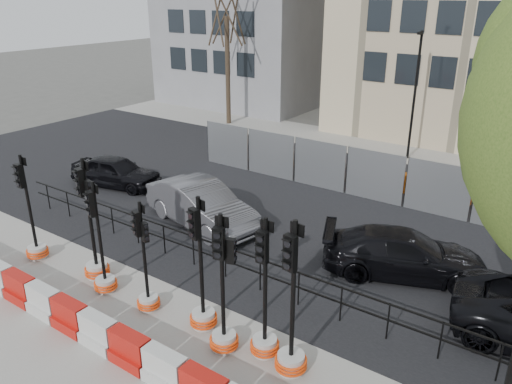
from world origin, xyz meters
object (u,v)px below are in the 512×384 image
Objects in this scene: car_c at (404,254)px; traffic_signal_h at (291,343)px; car_a at (116,171)px; traffic_signal_a at (35,238)px; traffic_signal_d at (147,285)px.

traffic_signal_h is at bearing 151.11° from car_c.
traffic_signal_h is 12.84m from car_a.
car_a is (-11.71, 5.27, -0.09)m from traffic_signal_h.
car_a is 0.82× the size of car_c.
traffic_signal_a is at bearing 97.34° from car_c.
traffic_signal_h is 5.30m from car_c.
traffic_signal_d is 0.84× the size of traffic_signal_h.
traffic_signal_a is 0.93× the size of traffic_signal_h.
traffic_signal_d is 0.74× the size of car_a.
traffic_signal_h reaches higher than traffic_signal_a.
traffic_signal_a reaches higher than car_a.
car_a is (-2.78, 5.50, -0.04)m from traffic_signal_a.
car_a is at bearing 116.58° from traffic_signal_a.
traffic_signal_d is 4.18m from traffic_signal_h.
traffic_signal_d is (4.75, 0.08, 0.03)m from traffic_signal_a.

